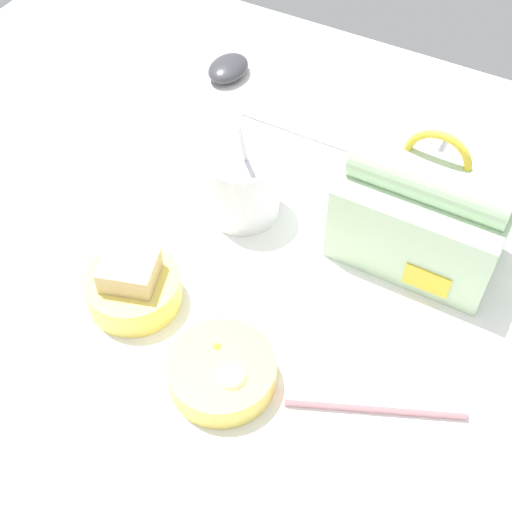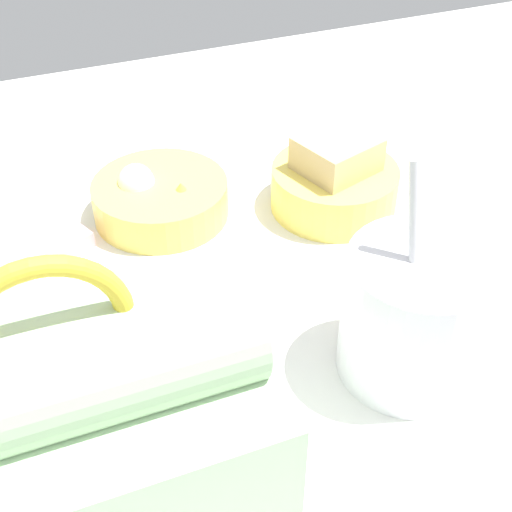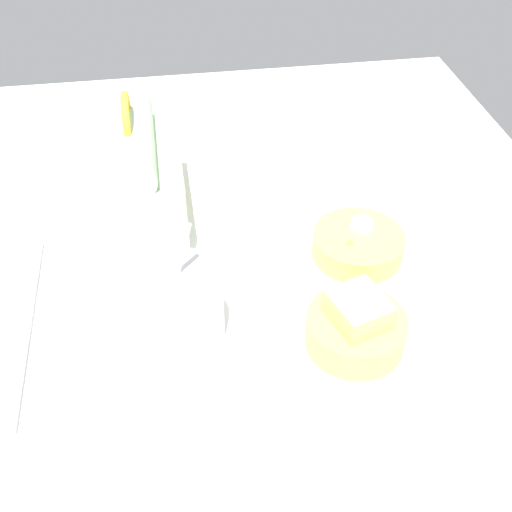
% 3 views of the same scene
% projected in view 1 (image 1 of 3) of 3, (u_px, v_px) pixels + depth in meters
% --- Properties ---
extents(desk_surface, '(1.40, 1.10, 0.02)m').
position_uv_depth(desk_surface, '(238.00, 249.00, 0.98)').
color(desk_surface, white).
rests_on(desk_surface, ground).
extents(keyboard, '(0.31, 0.12, 0.02)m').
position_uv_depth(keyboard, '(344.00, 119.00, 1.13)').
color(keyboard, silver).
rests_on(keyboard, desk_surface).
extents(lunch_bag, '(0.21, 0.13, 0.21)m').
position_uv_depth(lunch_bag, '(423.00, 213.00, 0.91)').
color(lunch_bag, '#B7D6AD').
rests_on(lunch_bag, desk_surface).
extents(soup_cup, '(0.10, 0.10, 0.17)m').
position_uv_depth(soup_cup, '(242.00, 183.00, 0.98)').
color(soup_cup, silver).
rests_on(soup_cup, desk_surface).
extents(bento_bowl_sandwich, '(0.12, 0.12, 0.07)m').
position_uv_depth(bento_bowl_sandwich, '(133.00, 286.00, 0.89)').
color(bento_bowl_sandwich, '#EFD65B').
rests_on(bento_bowl_sandwich, desk_surface).
extents(bento_bowl_snacks, '(0.13, 0.13, 0.05)m').
position_uv_depth(bento_bowl_snacks, '(222.00, 371.00, 0.82)').
color(bento_bowl_snacks, '#EFD65B').
rests_on(bento_bowl_snacks, desk_surface).
extents(computer_mouse, '(0.06, 0.09, 0.03)m').
position_uv_depth(computer_mouse, '(228.00, 68.00, 1.21)').
color(computer_mouse, '#333338').
rests_on(computer_mouse, desk_surface).
extents(chopstick_case, '(0.20, 0.11, 0.02)m').
position_uv_depth(chopstick_case, '(375.00, 400.00, 0.81)').
color(chopstick_case, pink).
rests_on(chopstick_case, desk_surface).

